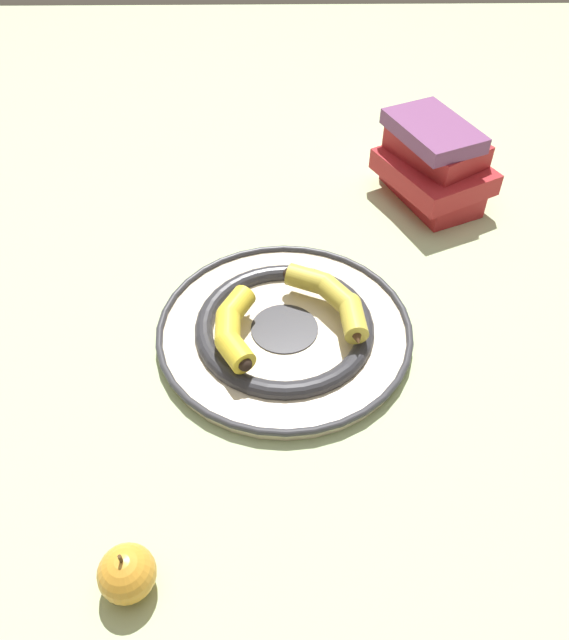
{
  "coord_description": "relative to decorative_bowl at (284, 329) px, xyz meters",
  "views": [
    {
      "loc": [
        0.02,
        -0.67,
        0.71
      ],
      "look_at": [
        0.03,
        -0.02,
        0.04
      ],
      "focal_mm": 35.0,
      "sensor_mm": 36.0,
      "label": 1
    }
  ],
  "objects": [
    {
      "name": "banana_b",
      "position": [
        0.08,
        0.03,
        0.04
      ],
      "size": [
        0.12,
        0.17,
        0.04
      ],
      "rotation": [
        0.0,
        0.0,
        8.47
      ],
      "color": "gold",
      "rests_on": "decorative_bowl"
    },
    {
      "name": "decorative_bowl",
      "position": [
        0.0,
        0.0,
        0.0
      ],
      "size": [
        0.39,
        0.39,
        0.03
      ],
      "color": "beige",
      "rests_on": "ground_plane"
    },
    {
      "name": "book_stack",
      "position": [
        0.28,
        0.37,
        0.06
      ],
      "size": [
        0.23,
        0.25,
        0.15
      ],
      "rotation": [
        0.0,
        0.0,
        2.03
      ],
      "color": "#AD2328",
      "rests_on": "ground_plane"
    },
    {
      "name": "ground_plane",
      "position": [
        -0.03,
        0.02,
        -0.02
      ],
      "size": [
        2.8,
        2.8,
        0.0
      ],
      "primitive_type": "plane",
      "color": "#B2C693"
    },
    {
      "name": "banana_a",
      "position": [
        -0.08,
        -0.03,
        0.04
      ],
      "size": [
        0.06,
        0.17,
        0.04
      ],
      "rotation": [
        0.0,
        0.0,
        4.74
      ],
      "color": "yellow",
      "rests_on": "decorative_bowl"
    },
    {
      "name": "apple",
      "position": [
        -0.18,
        -0.38,
        0.02
      ],
      "size": [
        0.06,
        0.06,
        0.08
      ],
      "color": "gold",
      "rests_on": "ground_plane"
    }
  ]
}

